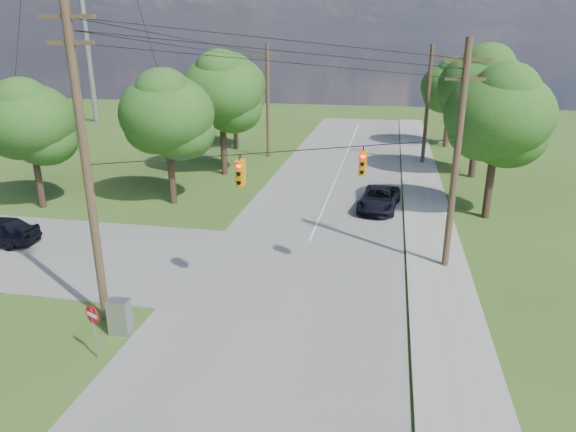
% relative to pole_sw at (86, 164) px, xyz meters
% --- Properties ---
extents(ground, '(140.00, 140.00, 0.00)m').
position_rel_pole_sw_xyz_m(ground, '(4.60, -0.40, -6.23)').
color(ground, '#36501A').
rests_on(ground, ground).
extents(main_road, '(10.00, 100.00, 0.03)m').
position_rel_pole_sw_xyz_m(main_road, '(6.60, 4.60, -6.21)').
color(main_road, gray).
rests_on(main_road, ground).
extents(sidewalk_east, '(2.60, 100.00, 0.12)m').
position_rel_pole_sw_xyz_m(sidewalk_east, '(13.30, 4.60, -6.17)').
color(sidewalk_east, '#A5A29A').
rests_on(sidewalk_east, ground).
extents(pole_sw, '(2.00, 0.32, 12.00)m').
position_rel_pole_sw_xyz_m(pole_sw, '(0.00, 0.00, 0.00)').
color(pole_sw, brown).
rests_on(pole_sw, ground).
extents(pole_ne, '(2.00, 0.32, 10.50)m').
position_rel_pole_sw_xyz_m(pole_ne, '(13.50, 7.60, -0.76)').
color(pole_ne, brown).
rests_on(pole_ne, ground).
extents(pole_north_e, '(2.00, 0.32, 10.00)m').
position_rel_pole_sw_xyz_m(pole_north_e, '(13.50, 29.60, -1.10)').
color(pole_north_e, brown).
rests_on(pole_north_e, ground).
extents(pole_north_w, '(2.00, 0.32, 10.00)m').
position_rel_pole_sw_xyz_m(pole_north_w, '(-0.40, 29.60, -1.10)').
color(pole_north_w, brown).
rests_on(pole_north_w, ground).
extents(power_lines, '(13.93, 29.62, 4.93)m').
position_rel_pole_sw_xyz_m(power_lines, '(6.10, 11.14, 2.93)').
color(power_lines, black).
rests_on(power_lines, ground).
extents(traffic_signals, '(4.91, 3.27, 1.05)m').
position_rel_pole_sw_xyz_m(traffic_signals, '(7.15, 4.03, -0.73)').
color(traffic_signals, orange).
rests_on(traffic_signals, ground).
extents(tree_w_near, '(6.00, 6.00, 8.40)m').
position_rel_pole_sw_xyz_m(tree_w_near, '(-3.40, 14.60, -0.30)').
color(tree_w_near, '#412C20').
rests_on(tree_w_near, ground).
extents(tree_w_mid, '(6.40, 6.40, 9.22)m').
position_rel_pole_sw_xyz_m(tree_w_mid, '(-2.40, 22.60, 0.35)').
color(tree_w_mid, '#412C20').
rests_on(tree_w_mid, ground).
extents(tree_w_far, '(6.00, 6.00, 8.73)m').
position_rel_pole_sw_xyz_m(tree_w_far, '(-4.40, 32.60, 0.02)').
color(tree_w_far, '#412C20').
rests_on(tree_w_far, ground).
extents(tree_e_near, '(6.20, 6.20, 8.81)m').
position_rel_pole_sw_xyz_m(tree_e_near, '(16.60, 15.60, 0.02)').
color(tree_e_near, '#412C20').
rests_on(tree_e_near, ground).
extents(tree_e_mid, '(6.60, 6.60, 9.64)m').
position_rel_pole_sw_xyz_m(tree_e_mid, '(17.10, 25.60, 0.68)').
color(tree_e_mid, '#412C20').
rests_on(tree_e_mid, ground).
extents(tree_e_far, '(5.80, 5.80, 8.32)m').
position_rel_pole_sw_xyz_m(tree_e_far, '(16.10, 37.60, -0.31)').
color(tree_e_far, '#412C20').
rests_on(tree_e_far, ground).
extents(tree_cross_n, '(5.60, 5.60, 7.91)m').
position_rel_pole_sw_xyz_m(tree_cross_n, '(-11.40, 12.10, -0.63)').
color(tree_cross_n, '#412C20').
rests_on(tree_cross_n, ground).
extents(car_main_north, '(2.86, 5.23, 1.39)m').
position_rel_pole_sw_xyz_m(car_main_north, '(10.10, 15.85, -5.50)').
color(car_main_north, black).
rests_on(car_main_north, main_road).
extents(control_cabinet, '(0.79, 0.59, 1.37)m').
position_rel_pole_sw_xyz_m(control_cabinet, '(1.10, -0.83, -5.54)').
color(control_cabinet, gray).
rests_on(control_cabinet, ground).
extents(do_not_enter_sign, '(0.63, 0.30, 2.04)m').
position_rel_pole_sw_xyz_m(do_not_enter_sign, '(1.10, -2.46, -4.72)').
color(do_not_enter_sign, gray).
rests_on(do_not_enter_sign, ground).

